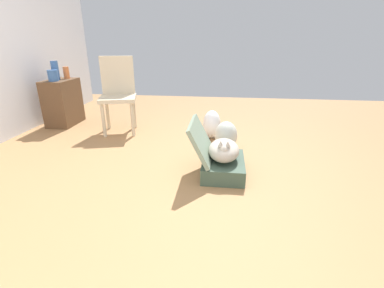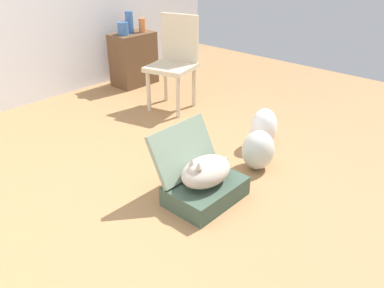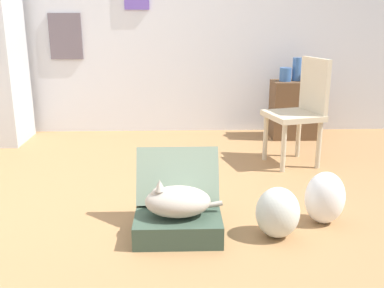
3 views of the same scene
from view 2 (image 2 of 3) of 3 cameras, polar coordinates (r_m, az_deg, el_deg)
ground_plane at (r=2.98m, az=-8.57°, el=-6.35°), size 7.68×7.68×0.00m
suitcase_base at (r=2.78m, az=2.02°, el=-6.90°), size 0.54×0.39×0.14m
suitcase_lid at (r=2.77m, az=-1.25°, el=-0.91°), size 0.54×0.21×0.36m
cat at (r=2.69m, az=1.98°, el=-4.01°), size 0.49×0.28×0.22m
plastic_bag_white at (r=3.16m, az=9.66°, el=-0.88°), size 0.28×0.26×0.33m
plastic_bag_clear at (r=3.51m, az=10.45°, el=2.35°), size 0.27×0.22×0.36m
side_table at (r=5.09m, az=-8.55°, el=12.20°), size 0.53×0.34×0.65m
vase_tall at (r=4.92m, az=-10.07°, el=16.32°), size 0.13×0.13×0.15m
vase_short at (r=5.05m, az=-7.32°, el=16.90°), size 0.08×0.08×0.17m
vase_round at (r=5.02m, az=-9.18°, el=17.24°), size 0.10×0.10×0.26m
chair at (r=4.24m, az=-2.58°, el=12.28°), size 0.55×0.55×0.98m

